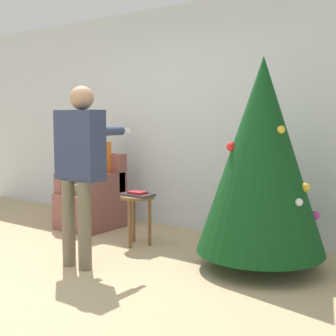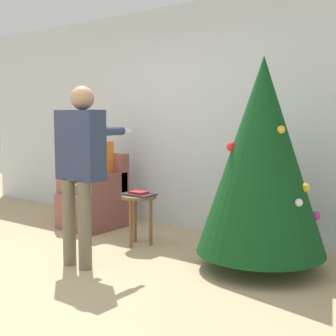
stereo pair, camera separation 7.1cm
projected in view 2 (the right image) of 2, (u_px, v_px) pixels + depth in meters
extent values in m
plane|color=tan|center=(45.00, 276.00, 4.00)|extent=(14.00, 14.00, 0.00)
cube|color=silver|center=(193.00, 118.00, 5.62)|extent=(8.00, 0.06, 2.70)
cylinder|color=brown|center=(260.00, 260.00, 4.20)|extent=(0.10, 0.10, 0.16)
cone|color=#0F4219|center=(262.00, 156.00, 4.10)|extent=(1.14, 1.14, 1.73)
sphere|color=white|center=(299.00, 203.00, 3.80)|extent=(0.07, 0.07, 0.07)
sphere|color=red|center=(231.00, 147.00, 4.08)|extent=(0.09, 0.09, 0.09)
sphere|color=gold|center=(306.00, 188.00, 3.95)|extent=(0.08, 0.08, 0.08)
sphere|color=#B23399|center=(316.00, 216.00, 4.07)|extent=(0.08, 0.08, 0.08)
sphere|color=gold|center=(281.00, 130.00, 3.89)|extent=(0.07, 0.07, 0.07)
cube|color=brown|center=(93.00, 210.00, 5.77)|extent=(0.62, 0.67, 0.44)
cube|color=brown|center=(107.00, 171.00, 5.93)|extent=(0.62, 0.14, 0.47)
cube|color=brown|center=(78.00, 181.00, 5.88)|extent=(0.12, 0.60, 0.24)
cube|color=brown|center=(107.00, 184.00, 5.58)|extent=(0.12, 0.60, 0.24)
cylinder|color=#6B604C|center=(75.00, 211.00, 5.67)|extent=(0.11, 0.11, 0.44)
cylinder|color=#6B604C|center=(86.00, 214.00, 5.55)|extent=(0.11, 0.11, 0.44)
cube|color=#6B604C|center=(89.00, 188.00, 5.70)|extent=(0.32, 0.40, 0.12)
cube|color=orange|center=(98.00, 162.00, 5.78)|extent=(0.36, 0.20, 0.50)
sphere|color=#936B4C|center=(97.00, 133.00, 5.75)|extent=(0.20, 0.20, 0.20)
cylinder|color=#6B604C|center=(69.00, 222.00, 4.29)|extent=(0.12, 0.12, 0.79)
cylinder|color=#6B604C|center=(85.00, 226.00, 4.16)|extent=(0.12, 0.12, 0.79)
cube|color=#2D3856|center=(80.00, 145.00, 4.20)|extent=(0.47, 0.20, 0.63)
sphere|color=tan|center=(82.00, 98.00, 4.18)|extent=(0.21, 0.21, 0.21)
cylinder|color=#2D3856|center=(81.00, 130.00, 4.45)|extent=(0.08, 0.30, 0.08)
cylinder|color=#2D3856|center=(111.00, 131.00, 4.21)|extent=(0.08, 0.30, 0.08)
cube|color=white|center=(125.00, 131.00, 4.36)|extent=(0.04, 0.14, 0.04)
cylinder|color=brown|center=(139.00, 197.00, 4.95)|extent=(0.37, 0.37, 0.03)
cylinder|color=brown|center=(131.00, 224.00, 4.87)|extent=(0.04, 0.04, 0.50)
cylinder|color=brown|center=(151.00, 222.00, 4.96)|extent=(0.04, 0.04, 0.50)
cylinder|color=brown|center=(135.00, 219.00, 5.09)|extent=(0.04, 0.04, 0.50)
cube|color=#38383D|center=(139.00, 195.00, 4.94)|extent=(0.33, 0.22, 0.02)
cube|color=#B21E23|center=(139.00, 192.00, 4.94)|extent=(0.18, 0.13, 0.02)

